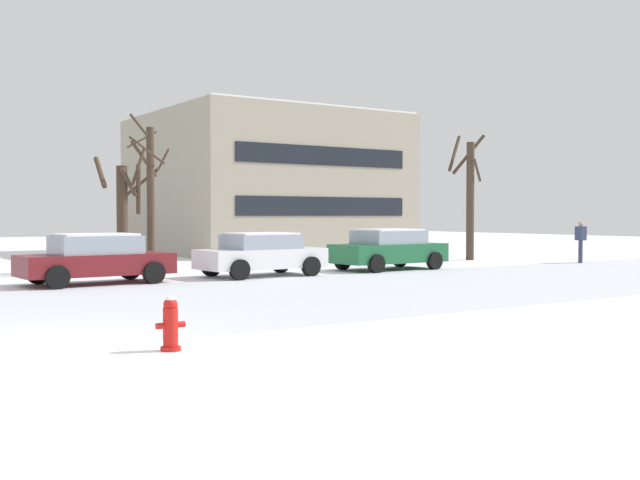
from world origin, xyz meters
name	(u,v)px	position (x,y,z in m)	size (l,w,h in m)	color
ground_plane	(62,340)	(0.00, 0.00, 0.00)	(120.00, 120.00, 0.00)	white
road_surface	(11,314)	(0.00, 3.81, 0.00)	(80.00, 9.61, 0.00)	silver
fire_hydrant	(171,323)	(1.07, -1.86, 0.40)	(0.44, 0.30, 0.81)	red
parked_car_maroon	(96,258)	(3.46, 9.46, 0.74)	(4.32, 2.15, 1.45)	maroon
parked_car_white	(261,254)	(8.78, 9.29, 0.72)	(4.19, 2.19, 1.41)	white
parked_car_green	(389,249)	(14.10, 9.35, 0.76)	(4.36, 2.25, 1.48)	#1E6038
pedestrian_crossing	(581,238)	(23.19, 8.02, 1.02)	(0.38, 0.44, 1.74)	#2D334C
tree_far_right	(124,208)	(5.75, 13.68, 2.21)	(2.19, 2.52, 4.50)	#423326
tree_far_left	(469,195)	(20.86, 12.13, 2.89)	(2.12, 1.57, 5.60)	#423326
tree_far_mid	(150,195)	(6.08, 12.05, 2.66)	(1.34, 1.54, 5.35)	#423326
building_far_right	(265,184)	(17.02, 23.69, 3.65)	(11.91, 11.67, 7.30)	#9E937F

